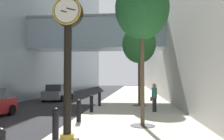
# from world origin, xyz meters

# --- Properties ---
(ground_plane) EXTENTS (110.00, 110.00, 0.00)m
(ground_plane) POSITION_xyz_m (0.00, 27.00, 0.00)
(ground_plane) COLOR #262628
(ground_plane) RESTS_ON ground
(sidewalk_right) EXTENTS (6.22, 80.00, 0.14)m
(sidewalk_right) POSITION_xyz_m (3.11, 30.00, 0.07)
(sidewalk_right) COLOR beige
(sidewalk_right) RESTS_ON ground
(building_block_left) EXTENTS (23.44, 80.00, 26.45)m
(building_block_left) POSITION_xyz_m (-12.33, 29.94, 13.18)
(building_block_left) COLOR #93A8B7
(building_block_left) RESTS_ON ground
(street_clock) EXTENTS (0.84, 0.55, 4.56)m
(street_clock) POSITION_xyz_m (1.28, 5.07, 2.64)
(street_clock) COLOR black
(street_clock) RESTS_ON sidewalk_right
(bollard_second) EXTENTS (0.23, 0.23, 1.07)m
(bollard_second) POSITION_xyz_m (0.45, 6.51, 0.70)
(bollard_second) COLOR black
(bollard_second) RESTS_ON sidewalk_right
(bollard_third) EXTENTS (0.23, 0.23, 1.07)m
(bollard_third) POSITION_xyz_m (0.45, 9.86, 0.70)
(bollard_third) COLOR black
(bollard_third) RESTS_ON sidewalk_right
(bollard_fourth) EXTENTS (0.23, 0.23, 1.07)m
(bollard_fourth) POSITION_xyz_m (0.45, 13.20, 0.70)
(bollard_fourth) COLOR black
(bollard_fourth) RESTS_ON sidewalk_right
(bollard_fifth) EXTENTS (0.23, 0.23, 1.07)m
(bollard_fifth) POSITION_xyz_m (0.45, 16.55, 0.70)
(bollard_fifth) COLOR black
(bollard_fifth) RESTS_ON sidewalk_right
(street_tree_near) EXTENTS (2.43, 2.43, 6.67)m
(street_tree_near) POSITION_xyz_m (3.51, 9.11, 5.38)
(street_tree_near) COLOR #333335
(street_tree_near) RESTS_ON sidewalk_right
(street_tree_mid_near) EXTENTS (2.67, 2.67, 6.42)m
(street_tree_mid_near) POSITION_xyz_m (3.51, 17.22, 5.00)
(street_tree_mid_near) COLOR #333335
(street_tree_mid_near) RESTS_ON sidewalk_right
(pedestrian_walking) EXTENTS (0.51, 0.51, 1.80)m
(pedestrian_walking) POSITION_xyz_m (4.41, 13.78, 1.10)
(pedestrian_walking) COLOR #23232D
(pedestrian_walking) RESTS_ON sidewalk_right
(car_grey_mid) EXTENTS (2.16, 4.68, 1.68)m
(car_grey_mid) POSITION_xyz_m (-4.78, 22.37, 0.82)
(car_grey_mid) COLOR slate
(car_grey_mid) RESTS_ON ground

